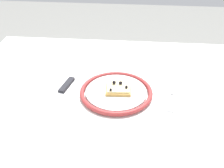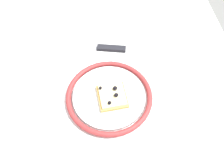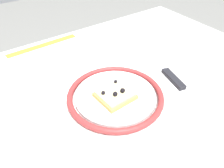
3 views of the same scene
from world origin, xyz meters
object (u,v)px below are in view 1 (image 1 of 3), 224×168
(pizza_slice_near, at_px, (118,88))
(dining_table, at_px, (128,113))
(fork, at_px, (172,93))
(plate, at_px, (116,92))
(knife, at_px, (62,90))

(pizza_slice_near, bearing_deg, dining_table, -176.21)
(fork, bearing_deg, plate, 6.11)
(pizza_slice_near, relative_size, knife, 0.36)
(plate, distance_m, pizza_slice_near, 0.02)
(dining_table, height_order, fork, fork)
(knife, bearing_deg, dining_table, -178.01)
(pizza_slice_near, xyz_separation_m, knife, (0.19, 0.01, -0.02))
(pizza_slice_near, distance_m, knife, 0.19)
(fork, bearing_deg, knife, 3.09)
(knife, bearing_deg, pizza_slice_near, -178.35)
(plate, height_order, knife, plate)
(knife, bearing_deg, fork, -176.91)
(plate, xyz_separation_m, knife, (0.18, -0.00, -0.00))
(dining_table, distance_m, knife, 0.24)
(pizza_slice_near, height_order, knife, pizza_slice_near)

